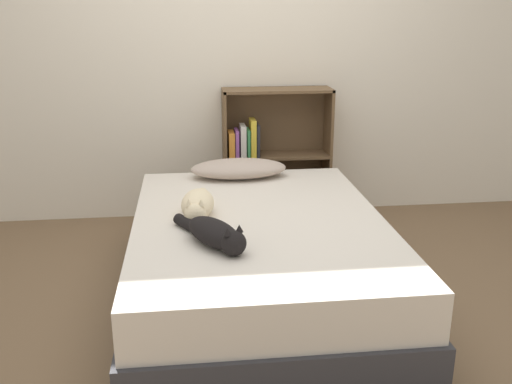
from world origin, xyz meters
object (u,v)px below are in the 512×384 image
cat_dark (216,234)px  bookshelf (271,152)px  pillow (239,169)px  cat_light (198,205)px  bed (259,259)px

cat_dark → bookshelf: size_ratio=0.51×
pillow → cat_dark: (-0.20, -1.09, -0.00)m
cat_light → cat_dark: size_ratio=1.00×
bed → bookshelf: bookshelf is taller
pillow → cat_dark: cat_dark is taller
cat_light → cat_dark: (0.08, -0.39, -0.01)m
bed → bookshelf: size_ratio=1.93×
bookshelf → pillow: bearing=-119.2°
cat_dark → cat_light: bearing=159.9°
pillow → cat_dark: 1.11m
bed → pillow: 0.82m
bed → pillow: size_ratio=3.03×
cat_light → pillow: bearing=164.5°
bed → bookshelf: bearing=79.1°
pillow → cat_dark: bearing=-100.5°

